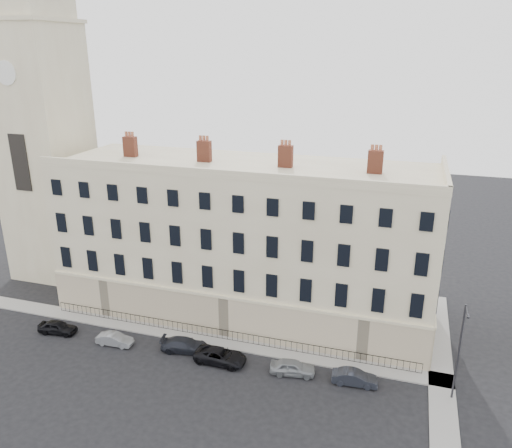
# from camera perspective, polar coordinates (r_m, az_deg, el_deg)

# --- Properties ---
(ground) EXTENTS (160.00, 160.00, 0.00)m
(ground) POSITION_cam_1_polar(r_m,az_deg,el_deg) (41.35, 1.48, -18.23)
(ground) COLOR black
(ground) RESTS_ON ground
(terrace) EXTENTS (36.22, 12.22, 17.00)m
(terrace) POSITION_cam_1_polar(r_m,az_deg,el_deg) (49.26, -1.29, -1.72)
(terrace) COLOR beige
(terrace) RESTS_ON ground
(church_tower) EXTENTS (8.00, 8.13, 44.00)m
(church_tower) POSITION_cam_1_polar(r_m,az_deg,el_deg) (60.20, -23.42, 11.57)
(church_tower) COLOR beige
(church_tower) RESTS_ON ground
(pavement_terrace) EXTENTS (48.00, 2.00, 0.12)m
(pavement_terrace) POSITION_cam_1_polar(r_m,az_deg,el_deg) (48.20, -8.59, -12.34)
(pavement_terrace) COLOR gray
(pavement_terrace) RESTS_ON ground
(pavement_east_return) EXTENTS (2.00, 24.00, 0.12)m
(pavement_east_return) POSITION_cam_1_polar(r_m,az_deg,el_deg) (47.07, 20.28, -14.31)
(pavement_east_return) COLOR gray
(pavement_east_return) RESTS_ON ground
(railings) EXTENTS (35.00, 0.04, 0.96)m
(railings) POSITION_cam_1_polar(r_m,az_deg,el_deg) (46.84, -3.89, -12.46)
(railings) COLOR black
(railings) RESTS_ON ground
(car_a) EXTENTS (3.75, 1.84, 1.23)m
(car_a) POSITION_cam_1_polar(r_m,az_deg,el_deg) (51.17, -21.73, -10.90)
(car_a) COLOR black
(car_a) RESTS_ON ground
(car_b) EXTENTS (3.38, 1.35, 1.09)m
(car_b) POSITION_cam_1_polar(r_m,az_deg,el_deg) (47.76, -15.84, -12.56)
(car_b) COLOR gray
(car_b) RESTS_ON ground
(car_c) EXTENTS (4.46, 2.42, 1.23)m
(car_c) POSITION_cam_1_polar(r_m,az_deg,el_deg) (45.59, -8.14, -13.52)
(car_c) COLOR black
(car_c) RESTS_ON ground
(car_d) EXTENTS (4.53, 2.16, 1.25)m
(car_d) POSITION_cam_1_polar(r_m,az_deg,el_deg) (43.85, -4.10, -14.81)
(car_d) COLOR black
(car_d) RESTS_ON ground
(car_e) EXTENTS (3.89, 2.04, 1.26)m
(car_e) POSITION_cam_1_polar(r_m,az_deg,el_deg) (42.52, 4.21, -16.02)
(car_e) COLOR gray
(car_e) RESTS_ON ground
(car_f) EXTENTS (3.69, 1.52, 1.19)m
(car_f) POSITION_cam_1_polar(r_m,az_deg,el_deg) (42.11, 11.21, -16.85)
(car_f) COLOR #21242D
(car_f) RESTS_ON ground
(streetlamp) EXTENTS (0.20, 1.75, 8.08)m
(streetlamp) POSITION_cam_1_polar(r_m,az_deg,el_deg) (40.48, 22.22, -13.08)
(streetlamp) COLOR #323238
(streetlamp) RESTS_ON ground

